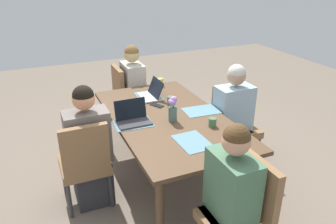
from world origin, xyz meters
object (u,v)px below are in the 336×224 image
at_px(chair_head_left_left_mid, 243,211).
at_px(laptop_head_right_left_near, 152,94).
at_px(dining_table, 168,123).
at_px(chair_head_right_left_near, 127,95).
at_px(person_far_left_far, 90,153).
at_px(coffee_mug_near_right, 231,135).
at_px(person_head_left_left_mid, 230,206).
at_px(person_near_right_near, 232,122).
at_px(coffee_mug_near_left, 160,82).
at_px(chair_near_right_near, 233,121).
at_px(coffee_mug_centre_left, 171,101).
at_px(coffee_mug_centre_right, 212,122).
at_px(chair_far_left_far, 85,161).
at_px(person_head_right_left_near, 134,94).
at_px(flower_vase, 173,107).
at_px(laptop_far_left_far, 133,118).
at_px(phone_black, 157,105).

height_order(chair_head_left_left_mid, laptop_head_right_left_near, laptop_head_right_left_near).
distance_m(dining_table, chair_head_right_left_near, 1.33).
bearing_deg(person_far_left_far, coffee_mug_near_right, -118.99).
xyz_separation_m(person_head_left_left_mid, person_far_left_far, (1.16, 0.80, 0.00)).
bearing_deg(laptop_head_right_left_near, person_near_right_near, -128.03).
relative_size(chair_head_right_left_near, coffee_mug_near_left, 9.48).
relative_size(chair_near_right_near, coffee_mug_near_left, 9.48).
distance_m(chair_near_right_near, coffee_mug_centre_left, 0.78).
distance_m(coffee_mug_centre_left, coffee_mug_centre_right, 0.64).
relative_size(person_head_left_left_mid, person_far_left_far, 1.00).
distance_m(chair_head_right_left_near, chair_far_left_far, 1.66).
relative_size(coffee_mug_near_right, coffee_mug_centre_right, 1.21).
height_order(chair_near_right_near, coffee_mug_near_left, chair_near_right_near).
bearing_deg(chair_head_right_left_near, coffee_mug_centre_right, -168.63).
bearing_deg(coffee_mug_near_left, coffee_mug_near_right, -178.76).
bearing_deg(chair_far_left_far, chair_head_right_left_near, -30.40).
bearing_deg(laptop_head_right_left_near, person_head_right_left_near, 0.19).
bearing_deg(coffee_mug_near_left, dining_table, 162.56).
bearing_deg(person_head_right_left_near, person_far_left_far, 146.61).
height_order(person_head_left_left_mid, coffee_mug_centre_right, person_head_left_left_mid).
height_order(flower_vase, coffee_mug_centre_right, flower_vase).
relative_size(chair_far_left_far, person_near_right_near, 0.75).
bearing_deg(coffee_mug_centre_left, laptop_far_left_far, 114.78).
distance_m(chair_head_left_left_mid, laptop_head_right_left_near, 1.83).
height_order(person_head_left_left_mid, person_far_left_far, same).
bearing_deg(chair_head_right_left_near, person_far_left_far, 150.11).
bearing_deg(laptop_head_right_left_near, coffee_mug_near_right, -167.30).
bearing_deg(chair_head_right_left_near, coffee_mug_near_right, -169.94).
relative_size(laptop_head_right_left_near, coffee_mug_centre_right, 3.75).
bearing_deg(chair_near_right_near, phone_black, 73.34).
bearing_deg(coffee_mug_centre_right, person_far_left_far, 73.49).
bearing_deg(person_near_right_near, person_head_right_left_near, 30.00).
bearing_deg(coffee_mug_near_left, chair_far_left_far, 130.71).
xyz_separation_m(person_head_right_left_near, coffee_mug_centre_left, (-1.01, -0.10, 0.26)).
bearing_deg(person_head_right_left_near, coffee_mug_near_right, -171.80).
relative_size(person_head_left_left_mid, laptop_far_left_far, 3.73).
bearing_deg(person_head_left_left_mid, laptop_head_right_left_near, -1.93).
xyz_separation_m(person_far_left_far, phone_black, (0.34, -0.82, 0.21)).
distance_m(chair_far_left_far, person_near_right_near, 1.66).
xyz_separation_m(person_far_left_far, coffee_mug_near_right, (-0.63, -1.13, 0.26)).
distance_m(person_head_right_left_near, chair_far_left_far, 1.65).
distance_m(chair_head_right_left_near, laptop_far_left_far, 1.37).
relative_size(person_head_left_left_mid, chair_near_right_near, 1.33).
bearing_deg(person_head_left_left_mid, coffee_mug_near_left, -8.21).
distance_m(chair_near_right_near, laptop_head_right_left_near, 0.98).
bearing_deg(person_far_left_far, chair_near_right_near, -86.89).
relative_size(person_near_right_near, laptop_far_left_far, 3.73).
relative_size(person_near_right_near, coffee_mug_centre_right, 14.01).
distance_m(chair_head_right_left_near, coffee_mug_near_right, 2.03).
relative_size(person_far_left_far, flower_vase, 4.56).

